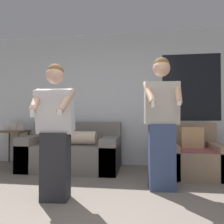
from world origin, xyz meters
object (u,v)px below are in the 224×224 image
(armchair, at_px, (193,157))
(person_left, at_px, (55,131))
(person_right, at_px, (162,122))
(couch, at_px, (72,152))
(side_table, at_px, (14,135))

(armchair, xyz_separation_m, person_left, (-1.87, -1.43, 0.51))
(person_right, bearing_deg, armchair, 56.32)
(couch, distance_m, person_right, 1.91)
(side_table, distance_m, person_right, 3.12)
(couch, bearing_deg, person_right, -31.37)
(armchair, bearing_deg, couch, 178.42)
(armchair, bearing_deg, person_right, -123.68)
(armchair, bearing_deg, side_table, 175.48)
(couch, xyz_separation_m, person_right, (1.55, -0.95, 0.59))
(side_table, height_order, person_right, person_right)
(couch, bearing_deg, armchair, -1.58)
(armchair, distance_m, person_right, 1.23)
(armchair, distance_m, person_left, 2.41)
(armchair, height_order, person_left, person_left)
(couch, distance_m, person_left, 1.60)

